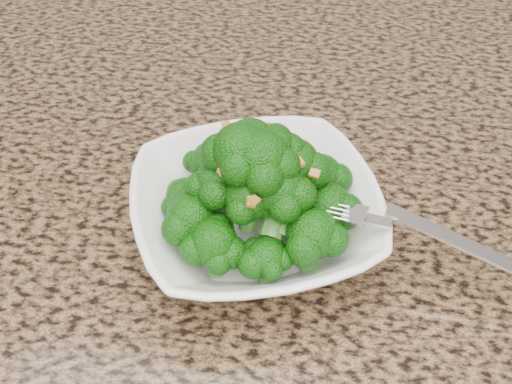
# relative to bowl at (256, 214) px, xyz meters

# --- Properties ---
(granite_counter) EXTENTS (1.64, 1.04, 0.03)m
(granite_counter) POSITION_rel_bowl_xyz_m (-0.14, -0.01, -0.04)
(granite_counter) COLOR brown
(granite_counter) RESTS_ON cabinet
(bowl) EXTENTS (0.26, 0.26, 0.05)m
(bowl) POSITION_rel_bowl_xyz_m (0.00, 0.00, 0.00)
(bowl) COLOR white
(bowl) RESTS_ON granite_counter
(broccoli_pile) EXTENTS (0.18, 0.18, 0.07)m
(broccoli_pile) POSITION_rel_bowl_xyz_m (0.00, 0.00, 0.06)
(broccoli_pile) COLOR #104E08
(broccoli_pile) RESTS_ON bowl
(garlic_topping) EXTENTS (0.11, 0.11, 0.01)m
(garlic_topping) POSITION_rel_bowl_xyz_m (0.00, 0.00, 0.10)
(garlic_topping) COLOR #B2752B
(garlic_topping) RESTS_ON broccoli_pile
(fork) EXTENTS (0.17, 0.07, 0.01)m
(fork) POSITION_rel_bowl_xyz_m (0.10, -0.02, 0.03)
(fork) COLOR silver
(fork) RESTS_ON bowl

